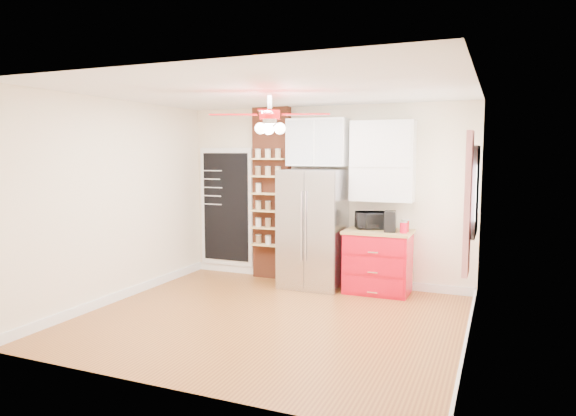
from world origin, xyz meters
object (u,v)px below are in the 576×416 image
at_px(red_cabinet, 378,261).
at_px(coffee_maker, 390,221).
at_px(fridge, 313,229).
at_px(ceiling_fan, 270,115).
at_px(canister_left, 404,228).
at_px(toaster_oven, 371,220).
at_px(pantry_jar_oats, 258,188).

distance_m(red_cabinet, coffee_maker, 0.62).
height_order(fridge, coffee_maker, fridge).
relative_size(red_cabinet, ceiling_fan, 0.67).
relative_size(fridge, canister_left, 11.98).
distance_m(ceiling_fan, toaster_oven, 2.40).
xyz_separation_m(fridge, coffee_maker, (1.15, -0.02, 0.17)).
distance_m(fridge, ceiling_fan, 2.25).
xyz_separation_m(ceiling_fan, pantry_jar_oats, (-1.02, 1.78, -0.98)).
bearing_deg(ceiling_fan, canister_left, 50.50).
distance_m(red_cabinet, pantry_jar_oats, 2.18).
bearing_deg(canister_left, fridge, 177.22).
bearing_deg(toaster_oven, canister_left, -48.58).
height_order(toaster_oven, canister_left, toaster_oven).
bearing_deg(fridge, red_cabinet, 2.95).
relative_size(toaster_oven, coffee_maker, 1.54).
xyz_separation_m(ceiling_fan, canister_left, (1.29, 1.56, -1.45)).
xyz_separation_m(red_cabinet, pantry_jar_oats, (-1.94, 0.10, 0.99)).
distance_m(coffee_maker, pantry_jar_oats, 2.16).
bearing_deg(red_cabinet, toaster_oven, 140.59).
xyz_separation_m(toaster_oven, canister_left, (0.50, -0.22, -0.05)).
height_order(fridge, canister_left, fridge).
bearing_deg(pantry_jar_oats, coffee_maker, -4.64).
bearing_deg(red_cabinet, coffee_maker, -21.47).
relative_size(ceiling_fan, coffee_maker, 4.82).
distance_m(canister_left, pantry_jar_oats, 2.36).
height_order(red_cabinet, canister_left, canister_left).
distance_m(coffee_maker, canister_left, 0.21).
bearing_deg(pantry_jar_oats, red_cabinet, -3.02).
xyz_separation_m(fridge, toaster_oven, (0.84, 0.16, 0.15)).
distance_m(red_cabinet, toaster_oven, 0.60).
xyz_separation_m(red_cabinet, toaster_oven, (-0.13, 0.11, 0.57)).
height_order(red_cabinet, ceiling_fan, ceiling_fan).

